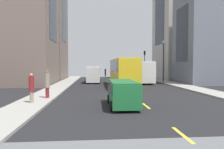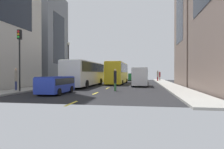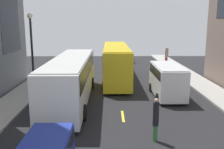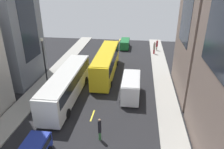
# 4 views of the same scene
# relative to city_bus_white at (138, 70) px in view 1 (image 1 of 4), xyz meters

# --- Properties ---
(ground_plane) EXTENTS (42.60, 42.60, 0.00)m
(ground_plane) POSITION_rel_city_bus_white_xyz_m (3.70, 5.75, -2.01)
(ground_plane) COLOR black
(sidewalk_west) EXTENTS (2.53, 44.00, 0.15)m
(sidewalk_west) POSITION_rel_city_bus_white_xyz_m (-4.34, 5.75, -1.93)
(sidewalk_west) COLOR #9E9B93
(sidewalk_west) RESTS_ON ground
(sidewalk_east) EXTENTS (2.53, 44.00, 0.15)m
(sidewalk_east) POSITION_rel_city_bus_white_xyz_m (11.73, 5.75, -1.93)
(sidewalk_east) COLOR #9E9B93
(sidewalk_east) RESTS_ON ground
(lane_stripe_0) EXTENTS (0.16, 2.00, 0.01)m
(lane_stripe_0) POSITION_rel_city_bus_white_xyz_m (3.70, -15.25, -2.00)
(lane_stripe_0) COLOR yellow
(lane_stripe_0) RESTS_ON ground
(lane_stripe_1) EXTENTS (0.16, 2.00, 0.01)m
(lane_stripe_1) POSITION_rel_city_bus_white_xyz_m (3.70, -9.25, -2.00)
(lane_stripe_1) COLOR yellow
(lane_stripe_1) RESTS_ON ground
(lane_stripe_2) EXTENTS (0.16, 2.00, 0.01)m
(lane_stripe_2) POSITION_rel_city_bus_white_xyz_m (3.70, -3.25, -2.00)
(lane_stripe_2) COLOR yellow
(lane_stripe_2) RESTS_ON ground
(lane_stripe_3) EXTENTS (0.16, 2.00, 0.01)m
(lane_stripe_3) POSITION_rel_city_bus_white_xyz_m (3.70, 2.75, -2.00)
(lane_stripe_3) COLOR yellow
(lane_stripe_3) RESTS_ON ground
(lane_stripe_4) EXTENTS (0.16, 2.00, 0.01)m
(lane_stripe_4) POSITION_rel_city_bus_white_xyz_m (3.70, 8.75, -2.00)
(lane_stripe_4) COLOR yellow
(lane_stripe_4) RESTS_ON ground
(lane_stripe_5) EXTENTS (0.16, 2.00, 0.01)m
(lane_stripe_5) POSITION_rel_city_bus_white_xyz_m (3.70, 14.75, -2.00)
(lane_stripe_5) COLOR yellow
(lane_stripe_5) RESTS_ON ground
(lane_stripe_6) EXTENTS (0.16, 2.00, 0.01)m
(lane_stripe_6) POSITION_rel_city_bus_white_xyz_m (3.70, 20.75, -2.00)
(lane_stripe_6) COLOR yellow
(lane_stripe_6) RESTS_ON ground
(lane_stripe_7) EXTENTS (0.16, 2.00, 0.01)m
(lane_stripe_7) POSITION_rel_city_bus_white_xyz_m (3.70, 26.75, -2.00)
(lane_stripe_7) COLOR yellow
(lane_stripe_7) RESTS_ON ground
(building_west_0) EXTENTS (10.02, 10.70, 31.00)m
(building_west_0) POSITION_rel_city_bus_white_xyz_m (-10.77, -6.96, 13.49)
(building_west_0) COLOR #B7B2A8
(building_west_0) RESTS_ON ground
(building_west_1) EXTENTS (6.82, 7.68, 14.87)m
(building_west_1) POSITION_rel_city_bus_white_xyz_m (-9.18, 4.05, 5.43)
(building_west_1) COLOR slate
(building_west_1) RESTS_ON ground
(city_bus_white) EXTENTS (2.80, 12.55, 3.35)m
(city_bus_white) POSITION_rel_city_bus_white_xyz_m (0.00, 0.00, 0.00)
(city_bus_white) COLOR silver
(city_bus_white) RESTS_ON ground
(streetcar_yellow) EXTENTS (2.70, 12.18, 3.59)m
(streetcar_yellow) POSITION_rel_city_bus_white_xyz_m (3.54, 7.32, 0.11)
(streetcar_yellow) COLOR yellow
(streetcar_yellow) RESTS_ON ground
(delivery_van_white) EXTENTS (2.25, 5.25, 2.58)m
(delivery_van_white) POSITION_rel_city_bus_white_xyz_m (7.49, 1.19, -0.50)
(delivery_van_white) COLOR white
(delivery_van_white) RESTS_ON ground
(car_green_0) EXTENTS (1.89, 4.38, 1.74)m
(car_green_0) POSITION_rel_city_bus_white_xyz_m (5.31, 20.77, -0.99)
(car_green_0) COLOR #1E7238
(car_green_0) RESTS_ON ground
(car_blue_1) EXTENTS (1.96, 4.45, 1.53)m
(car_blue_1) POSITION_rel_city_bus_white_xyz_m (0.36, -10.20, -1.10)
(car_blue_1) COLOR #2338AD
(car_blue_1) RESTS_ON ground
(pedestrian_waiting_curb) EXTENTS (0.30, 0.30, 2.25)m
(pedestrian_waiting_curb) POSITION_rel_city_bus_white_xyz_m (5.14, -6.75, -0.80)
(pedestrian_waiting_curb) COLOR #336B38
(pedestrian_waiting_curb) RESTS_ON ground
(pedestrian_crossing_near) EXTENTS (0.36, 0.36, 2.07)m
(pedestrian_crossing_near) POSITION_rel_city_bus_white_xyz_m (11.65, 19.66, -0.77)
(pedestrian_crossing_near) COLOR gray
(pedestrian_crossing_near) RESTS_ON ground
(pedestrian_walking_far) EXTENTS (0.39, 0.39, 2.24)m
(pedestrian_walking_far) POSITION_rel_city_bus_white_xyz_m (11.04, 17.51, -0.68)
(pedestrian_walking_far) COLOR maroon
(pedestrian_walking_far) RESTS_ON ground
(pedestrian_crossing_mid) EXTENTS (0.28, 0.28, 2.18)m
(pedestrian_crossing_mid) POSITION_rel_city_bus_white_xyz_m (-4.46, -8.95, -0.67)
(pedestrian_crossing_mid) COLOR navy
(pedestrian_crossing_mid) RESTS_ON ground
(traffic_light_near_corner) EXTENTS (0.32, 0.44, 5.76)m
(traffic_light_near_corner) POSITION_rel_city_bus_white_xyz_m (-3.48, -9.82, 2.15)
(traffic_light_near_corner) COLOR black
(traffic_light_near_corner) RESTS_ON ground
(streetlamp_near) EXTENTS (0.44, 0.44, 6.51)m
(streetlamp_near) POSITION_rel_city_bus_white_xyz_m (-3.58, 2.47, 2.17)
(streetlamp_near) COLOR black
(streetlamp_near) RESTS_ON ground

